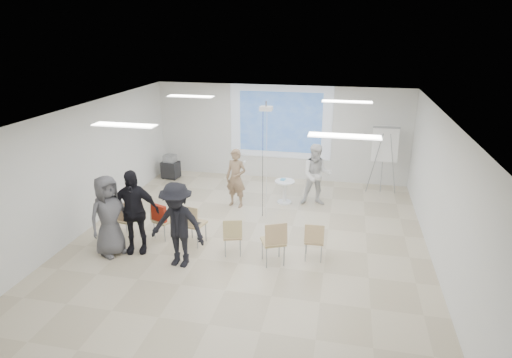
% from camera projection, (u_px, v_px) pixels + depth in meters
% --- Properties ---
extents(floor, '(8.00, 9.00, 0.10)m').
position_uv_depth(floor, '(249.00, 243.00, 9.91)').
color(floor, beige).
rests_on(floor, ground).
extents(ceiling, '(8.00, 9.00, 0.10)m').
position_uv_depth(ceiling, '(248.00, 110.00, 8.86)').
color(ceiling, white).
rests_on(ceiling, wall_back).
extents(wall_back, '(8.00, 0.10, 3.00)m').
position_uv_depth(wall_back, '(281.00, 133.00, 13.58)').
color(wall_back, silver).
rests_on(wall_back, floor).
extents(wall_left, '(0.10, 9.00, 3.00)m').
position_uv_depth(wall_left, '(83.00, 168.00, 10.18)').
color(wall_left, silver).
rests_on(wall_left, floor).
extents(wall_right, '(0.10, 9.00, 3.00)m').
position_uv_depth(wall_right, '(444.00, 195.00, 8.59)').
color(wall_right, silver).
rests_on(wall_right, floor).
extents(projection_halo, '(3.20, 0.01, 2.30)m').
position_uv_depth(projection_halo, '(280.00, 122.00, 13.40)').
color(projection_halo, silver).
rests_on(projection_halo, wall_back).
extents(projection_image, '(2.60, 0.01, 1.90)m').
position_uv_depth(projection_image, '(280.00, 122.00, 13.38)').
color(projection_image, '#2F5AA0').
rests_on(projection_image, wall_back).
extents(pedestal_table, '(0.62, 0.62, 0.68)m').
position_uv_depth(pedestal_table, '(285.00, 190.00, 11.91)').
color(pedestal_table, white).
rests_on(pedestal_table, floor).
extents(player_left, '(0.75, 0.59, 1.83)m').
position_uv_depth(player_left, '(236.00, 174.00, 11.54)').
color(player_left, '#94765A').
rests_on(player_left, floor).
extents(player_right, '(1.02, 0.86, 1.91)m').
position_uv_depth(player_right, '(317.00, 172.00, 11.63)').
color(player_right, white).
rests_on(player_right, floor).
extents(controller_left, '(0.06, 0.12, 0.04)m').
position_uv_depth(controller_left, '(244.00, 162.00, 11.64)').
color(controller_left, white).
rests_on(controller_left, player_left).
extents(controller_right, '(0.05, 0.12, 0.04)m').
position_uv_depth(controller_right, '(312.00, 157.00, 11.79)').
color(controller_right, white).
rests_on(controller_right, player_right).
extents(chair_far_left, '(0.51, 0.54, 0.97)m').
position_uv_depth(chair_far_left, '(125.00, 217.00, 9.79)').
color(chair_far_left, tan).
rests_on(chair_far_left, floor).
extents(chair_left_mid, '(0.53, 0.55, 0.86)m').
position_uv_depth(chair_left_mid, '(161.00, 219.00, 9.86)').
color(chair_left_mid, tan).
rests_on(chair_left_mid, floor).
extents(chair_left_inner, '(0.55, 0.58, 0.98)m').
position_uv_depth(chair_left_inner, '(192.00, 222.00, 9.54)').
color(chair_left_inner, tan).
rests_on(chair_left_inner, floor).
extents(chair_center, '(0.51, 0.53, 0.86)m').
position_uv_depth(chair_center, '(233.00, 234.00, 9.14)').
color(chair_center, tan).
rests_on(chair_center, floor).
extents(chair_right_inner, '(0.62, 0.64, 0.98)m').
position_uv_depth(chair_right_inner, '(274.00, 239.00, 8.74)').
color(chair_right_inner, tan).
rests_on(chair_right_inner, floor).
extents(chair_right_far, '(0.42, 0.45, 0.86)m').
position_uv_depth(chair_right_far, '(314.00, 238.00, 8.93)').
color(chair_right_far, tan).
rests_on(chair_right_far, floor).
extents(red_jacket, '(0.41, 0.22, 0.38)m').
position_uv_depth(red_jacket, '(159.00, 213.00, 9.64)').
color(red_jacket, '#AB2715').
rests_on(red_jacket, chair_left_mid).
extents(laptop, '(0.41, 0.33, 0.03)m').
position_uv_depth(laptop, '(194.00, 222.00, 9.65)').
color(laptop, black).
rests_on(laptop, chair_left_inner).
extents(audience_left, '(1.40, 1.05, 2.16)m').
position_uv_depth(audience_left, '(133.00, 206.00, 9.13)').
color(audience_left, black).
rests_on(audience_left, floor).
extents(audience_mid, '(1.41, 0.87, 2.06)m').
position_uv_depth(audience_mid, '(177.00, 220.00, 8.58)').
color(audience_mid, black).
rests_on(audience_mid, floor).
extents(audience_outer, '(1.05, 1.17, 2.01)m').
position_uv_depth(audience_outer, '(108.00, 211.00, 9.04)').
color(audience_outer, '#59595E').
rests_on(audience_outer, floor).
extents(flipchart_easel, '(0.87, 0.65, 2.01)m').
position_uv_depth(flipchart_easel, '(385.00, 145.00, 12.27)').
color(flipchart_easel, gray).
rests_on(flipchart_easel, floor).
extents(av_cart, '(0.57, 0.48, 0.78)m').
position_uv_depth(av_cart, '(171.00, 168.00, 13.88)').
color(av_cart, black).
rests_on(av_cart, floor).
extents(ceiling_projector, '(0.30, 0.25, 3.00)m').
position_uv_depth(ceiling_projector, '(266.00, 114.00, 10.34)').
color(ceiling_projector, white).
rests_on(ceiling_projector, ceiling).
extents(fluor_panel_nw, '(1.20, 0.30, 0.02)m').
position_uv_depth(fluor_panel_nw, '(191.00, 96.00, 11.12)').
color(fluor_panel_nw, white).
rests_on(fluor_panel_nw, ceiling).
extents(fluor_panel_ne, '(1.20, 0.30, 0.02)m').
position_uv_depth(fluor_panel_ne, '(347.00, 102.00, 10.34)').
color(fluor_panel_ne, white).
rests_on(fluor_panel_ne, ceiling).
extents(fluor_panel_sw, '(1.20, 0.30, 0.02)m').
position_uv_depth(fluor_panel_sw, '(125.00, 125.00, 7.90)').
color(fluor_panel_sw, white).
rests_on(fluor_panel_sw, ceiling).
extents(fluor_panel_se, '(1.20, 0.30, 0.02)m').
position_uv_depth(fluor_panel_se, '(345.00, 136.00, 7.12)').
color(fluor_panel_se, white).
rests_on(fluor_panel_se, ceiling).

